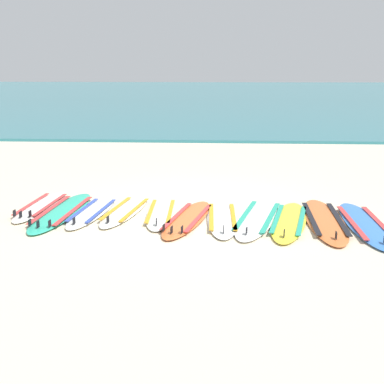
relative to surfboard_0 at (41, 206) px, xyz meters
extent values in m
plane|color=beige|center=(2.93, -0.06, -0.04)|extent=(80.00, 80.00, 0.00)
cube|color=teal|center=(2.93, 37.82, 0.01)|extent=(80.00, 60.00, 0.10)
ellipsoid|color=silver|center=(0.00, 0.00, 0.00)|extent=(0.66, 2.11, 0.07)
cube|color=#D13838|center=(-0.19, 0.02, 0.04)|extent=(0.17, 1.45, 0.01)
cube|color=#D13838|center=(0.19, -0.01, 0.04)|extent=(0.17, 1.45, 0.01)
cube|color=black|center=(-0.06, -0.80, 0.09)|extent=(0.02, 0.09, 0.11)
cube|color=black|center=(-0.19, -0.73, 0.09)|extent=(0.02, 0.09, 0.11)
cube|color=black|center=(0.09, -0.75, 0.09)|extent=(0.02, 0.09, 0.11)
ellipsoid|color=#2DB793|center=(0.51, -0.33, 0.00)|extent=(0.81, 2.53, 0.07)
cube|color=#D13838|center=(0.29, -0.31, 0.04)|extent=(0.22, 1.74, 0.01)
cube|color=#D13838|center=(0.73, -0.34, 0.04)|extent=(0.22, 1.74, 0.01)
cube|color=black|center=(0.43, -1.29, 0.09)|extent=(0.02, 0.09, 0.11)
cube|color=black|center=(0.27, -1.22, 0.09)|extent=(0.02, 0.09, 0.11)
cube|color=black|center=(0.61, -1.25, 0.09)|extent=(0.02, 0.09, 0.11)
ellipsoid|color=silver|center=(1.06, -0.32, 0.00)|extent=(0.74, 2.05, 0.07)
cube|color=#334CB2|center=(0.88, -0.30, 0.04)|extent=(0.24, 1.40, 0.01)
cube|color=#334CB2|center=(1.24, -0.34, 0.04)|extent=(0.24, 1.40, 0.01)
cube|color=black|center=(0.96, -1.10, 0.09)|extent=(0.02, 0.09, 0.11)
ellipsoid|color=silver|center=(1.65, -0.22, 0.00)|extent=(0.86, 2.10, 0.07)
cube|color=gold|center=(1.46, -0.18, 0.04)|extent=(0.32, 1.42, 0.01)
cube|color=gold|center=(1.83, -0.25, 0.04)|extent=(0.32, 1.42, 0.01)
cube|color=black|center=(1.51, -1.00, 0.09)|extent=(0.03, 0.09, 0.11)
ellipsoid|color=silver|center=(2.31, -0.31, 0.00)|extent=(0.54, 1.98, 0.07)
cube|color=gold|center=(2.13, -0.32, 0.04)|extent=(0.10, 1.38, 0.01)
cube|color=gold|center=(2.49, -0.31, 0.04)|extent=(0.10, 1.38, 0.01)
cube|color=black|center=(2.33, -1.08, 0.09)|extent=(0.01, 0.09, 0.11)
ellipsoid|color=orange|center=(2.81, -0.61, 0.00)|extent=(1.05, 2.27, 0.07)
cube|color=#D13838|center=(2.62, -0.57, 0.04)|extent=(0.44, 1.52, 0.01)
cube|color=#D13838|center=(3.01, -0.66, 0.04)|extent=(0.44, 1.52, 0.01)
cube|color=black|center=(2.61, -1.45, 0.09)|extent=(0.03, 0.09, 0.11)
cube|color=black|center=(2.48, -1.35, 0.09)|extent=(0.03, 0.09, 0.11)
cube|color=black|center=(2.77, -1.42, 0.09)|extent=(0.03, 0.09, 0.11)
ellipsoid|color=white|center=(3.41, -0.57, 0.00)|extent=(0.55, 2.11, 0.07)
cube|color=gold|center=(3.22, -0.57, 0.04)|extent=(0.09, 1.47, 0.01)
cube|color=gold|center=(3.60, -0.57, 0.04)|extent=(0.09, 1.47, 0.01)
cube|color=black|center=(3.42, -1.39, 0.09)|extent=(0.01, 0.09, 0.11)
ellipsoid|color=white|center=(4.03, -0.51, 0.00)|extent=(1.24, 2.53, 0.07)
cube|color=teal|center=(3.81, -0.45, 0.04)|extent=(0.53, 1.68, 0.01)
cube|color=teal|center=(4.24, -0.57, 0.04)|extent=(0.53, 1.68, 0.01)
cube|color=black|center=(3.78, -1.44, 0.09)|extent=(0.04, 0.09, 0.11)
ellipsoid|color=yellow|center=(4.55, -0.66, 0.00)|extent=(1.08, 2.34, 0.07)
cube|color=teal|center=(4.35, -0.61, 0.04)|extent=(0.44, 1.56, 0.01)
cube|color=teal|center=(4.74, -0.70, 0.04)|extent=(0.44, 1.56, 0.01)
cube|color=black|center=(4.34, -1.52, 0.09)|extent=(0.03, 0.09, 0.11)
ellipsoid|color=orange|center=(5.16, -0.58, 0.00)|extent=(0.75, 2.56, 0.07)
cube|color=black|center=(4.93, -0.56, 0.04)|extent=(0.17, 1.77, 0.01)
cube|color=black|center=(5.39, -0.59, 0.04)|extent=(0.17, 1.77, 0.01)
cube|color=black|center=(5.11, -1.56, 0.09)|extent=(0.02, 0.09, 0.11)
ellipsoid|color=#3875CC|center=(5.79, -0.76, 0.00)|extent=(0.65, 2.48, 0.07)
cube|color=#D13838|center=(5.57, -0.75, 0.04)|extent=(0.11, 1.73, 0.01)
cube|color=#D13838|center=(6.02, -0.76, 0.04)|extent=(0.11, 1.73, 0.01)
camera|label=1|loc=(3.28, -8.31, 2.56)|focal=43.85mm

